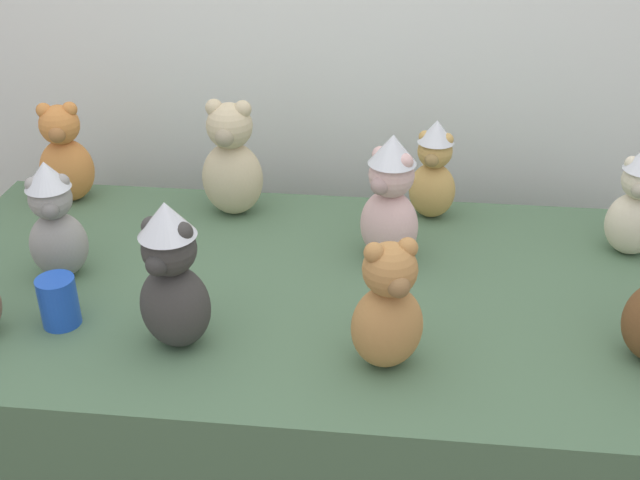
% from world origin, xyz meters
% --- Properties ---
extents(display_table, '(1.89, 0.93, 0.80)m').
position_xyz_m(display_table, '(0.00, 0.25, 0.40)').
color(display_table, '#4C6B4C').
rests_on(display_table, ground_plane).
extents(teddy_bear_ash, '(0.16, 0.15, 0.29)m').
position_xyz_m(teddy_bear_ash, '(-0.60, 0.23, 0.94)').
color(teddy_bear_ash, gray).
rests_on(teddy_bear_ash, display_table).
extents(teddy_bear_honey, '(0.14, 0.13, 0.27)m').
position_xyz_m(teddy_bear_honey, '(0.26, 0.62, 0.93)').
color(teddy_bear_honey, tan).
rests_on(teddy_bear_honey, display_table).
extents(teddy_bear_sand, '(0.17, 0.15, 0.32)m').
position_xyz_m(teddy_bear_sand, '(-0.27, 0.59, 0.94)').
color(teddy_bear_sand, '#CCB78E').
rests_on(teddy_bear_sand, display_table).
extents(teddy_bear_charcoal, '(0.17, 0.15, 0.32)m').
position_xyz_m(teddy_bear_charcoal, '(-0.26, 0.01, 0.95)').
color(teddy_bear_charcoal, '#383533').
rests_on(teddy_bear_charcoal, display_table).
extents(teddy_bear_caramel, '(0.18, 0.16, 0.28)m').
position_xyz_m(teddy_bear_caramel, '(0.16, -0.01, 0.92)').
color(teddy_bear_caramel, '#B27A42').
rests_on(teddy_bear_caramel, display_table).
extents(teddy_bear_blush, '(0.19, 0.18, 0.32)m').
position_xyz_m(teddy_bear_blush, '(0.15, 0.39, 0.95)').
color(teddy_bear_blush, beige).
rests_on(teddy_bear_blush, display_table).
extents(teddy_bear_cream, '(0.16, 0.14, 0.28)m').
position_xyz_m(teddy_bear_cream, '(0.73, 0.48, 0.93)').
color(teddy_bear_cream, beige).
rests_on(teddy_bear_cream, display_table).
extents(teddy_bear_ginger, '(0.17, 0.15, 0.28)m').
position_xyz_m(teddy_bear_ginger, '(-0.73, 0.62, 0.93)').
color(teddy_bear_ginger, '#D17F3D').
rests_on(teddy_bear_ginger, display_table).
extents(party_cup_blue, '(0.08, 0.08, 0.11)m').
position_xyz_m(party_cup_blue, '(-0.53, 0.05, 0.85)').
color(party_cup_blue, blue).
rests_on(party_cup_blue, display_table).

